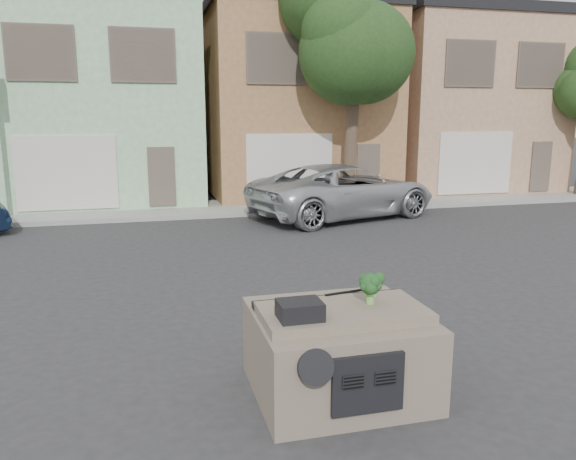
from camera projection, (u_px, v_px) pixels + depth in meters
name	position (u px, v px, depth m)	size (l,w,h in m)	color
ground_plane	(279.00, 310.00, 9.70)	(120.00, 120.00, 0.00)	#303033
sidewalk	(208.00, 209.00, 19.64)	(40.00, 3.00, 0.15)	gray
townhouse_mint	(103.00, 102.00, 21.82)	(7.20, 8.20, 7.55)	#9ED29E
townhouse_tan	(289.00, 103.00, 23.67)	(7.20, 8.20, 7.55)	#9E7048
townhouse_beige	(449.00, 104.00, 25.52)	(7.20, 8.20, 7.55)	tan
silver_pickup	(343.00, 217.00, 18.45)	(2.91, 6.31, 1.75)	#B9BDC2
tree_near	(352.00, 87.00, 19.37)	(4.40, 4.00, 8.50)	#234019
car_dashboard	(338.00, 348.00, 6.75)	(2.00, 1.80, 1.12)	#716554
instrument_hump	(300.00, 310.00, 6.14)	(0.48, 0.38, 0.20)	black
wiper_arm	(350.00, 292.00, 7.06)	(0.70, 0.03, 0.02)	black
broccoli	(370.00, 288.00, 6.61)	(0.31, 0.31, 0.38)	#183B18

